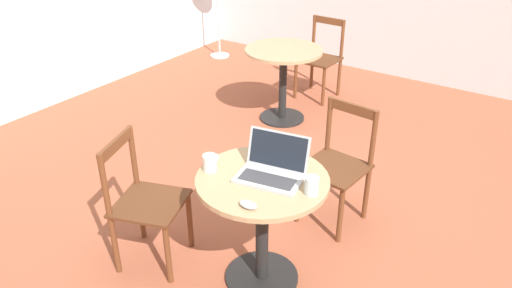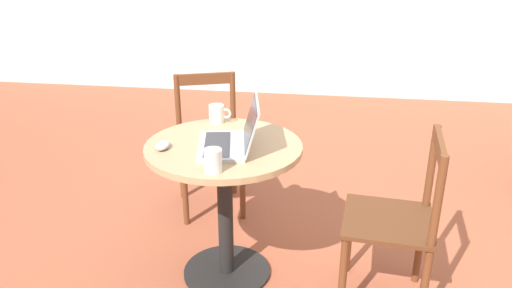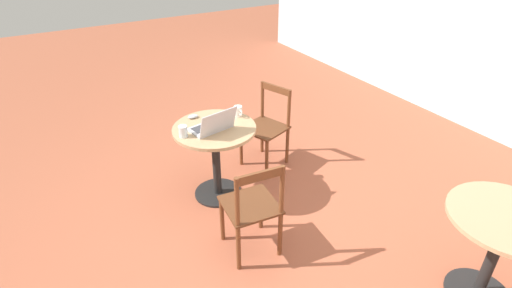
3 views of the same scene
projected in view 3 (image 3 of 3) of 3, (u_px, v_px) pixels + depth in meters
The scene contains 9 objects.
ground_plane at pixel (263, 228), 3.48m from camera, with size 16.00×16.00×0.00m, color #9E5138.
cafe_table_near at pixel (215, 146), 3.63m from camera, with size 0.75×0.75×0.73m.
cafe_table_mid at pixel (500, 238), 2.61m from camera, with size 0.75×0.75×0.73m.
chair_near_right at pixel (252, 208), 3.04m from camera, with size 0.44×0.44×0.85m.
chair_near_back at pixel (267, 127), 4.18m from camera, with size 0.51×0.51×0.85m.
laptop at pixel (213, 126), 3.47m from camera, with size 0.34×0.40×0.22m.
mouse at pixel (193, 116), 3.69m from camera, with size 0.06×0.10×0.03m.
mug at pixel (238, 111), 3.71m from camera, with size 0.12×0.08×0.10m.
drinking_glass at pixel (183, 131), 3.37m from camera, with size 0.08×0.08×0.10m.
Camera 3 is at (2.24, -1.38, 2.40)m, focal length 28.00 mm.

